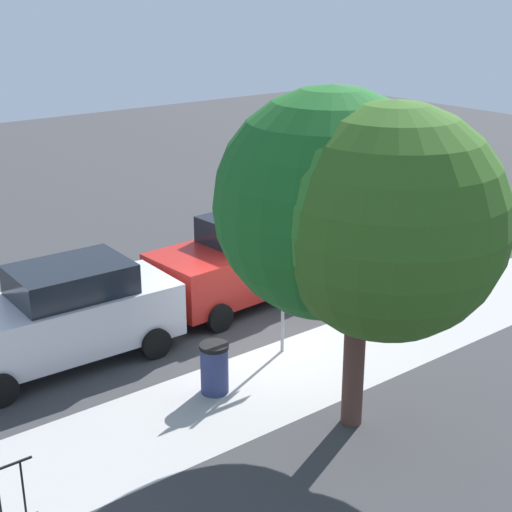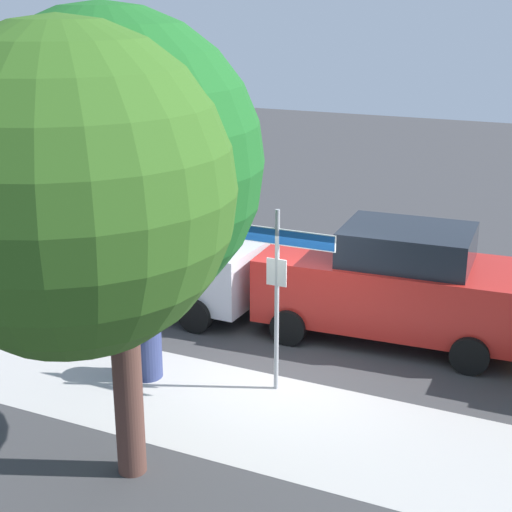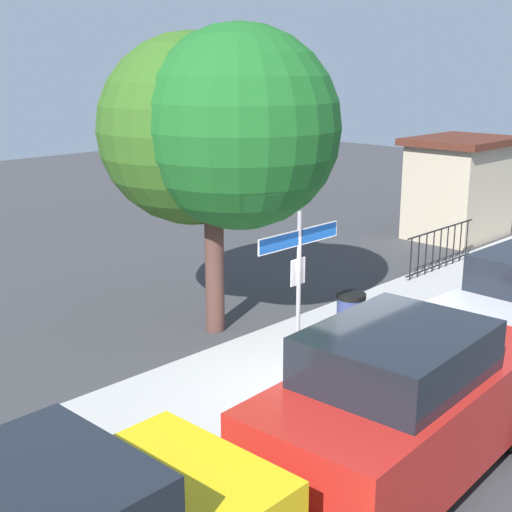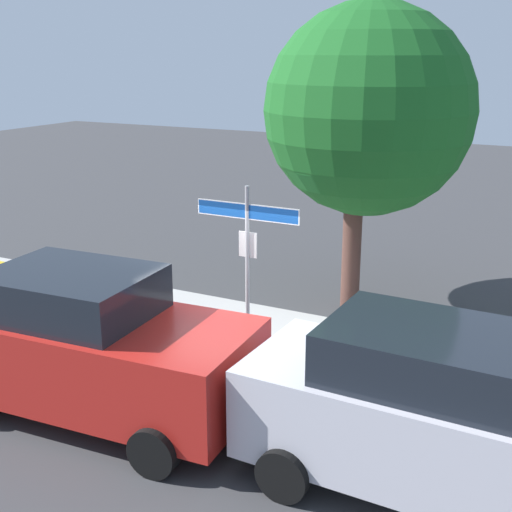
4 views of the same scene
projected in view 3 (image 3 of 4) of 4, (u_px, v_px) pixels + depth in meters
ground_plane at (323, 391)px, 11.33m from camera, size 60.00×60.00×0.00m
sidewalk_strip at (336, 336)px, 13.59m from camera, size 24.00×2.60×0.00m
street_sign at (299, 266)px, 10.95m from camera, size 1.81×0.07×2.89m
shade_tree at (222, 130)px, 13.12m from camera, size 3.89×4.74×5.78m
car_red at (404, 404)px, 8.68m from camera, size 4.67×2.36×2.07m
iron_fence at (440, 248)px, 17.90m from camera, size 3.05×0.04×1.07m
utility_shed at (459, 187)px, 21.09m from camera, size 3.26×2.50×2.97m
trash_bin at (350, 319)px, 13.11m from camera, size 0.55×0.55×0.98m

